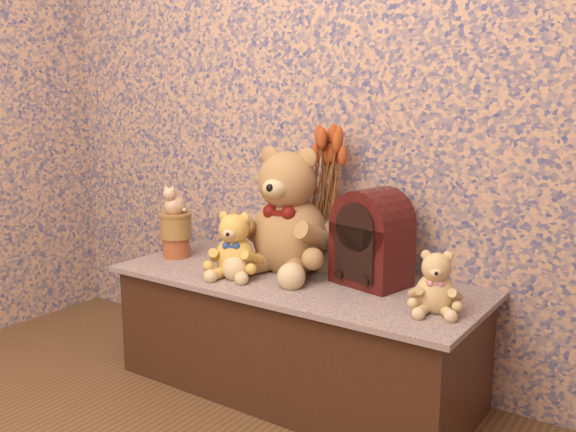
% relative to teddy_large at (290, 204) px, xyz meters
% --- Properties ---
extents(display_shelf, '(1.39, 0.58, 0.44)m').
position_rel_teddy_large_xyz_m(display_shelf, '(0.08, -0.08, -0.47)').
color(display_shelf, '#36456E').
rests_on(display_shelf, ground).
extents(teddy_large, '(0.45, 0.52, 0.51)m').
position_rel_teddy_large_xyz_m(teddy_large, '(0.00, 0.00, 0.00)').
color(teddy_large, olive).
rests_on(teddy_large, display_shelf).
extents(teddy_medium, '(0.28, 0.30, 0.26)m').
position_rel_teddy_large_xyz_m(teddy_medium, '(-0.12, -0.18, -0.12)').
color(teddy_medium, gold).
rests_on(teddy_medium, display_shelf).
extents(teddy_small, '(0.23, 0.24, 0.21)m').
position_rel_teddy_large_xyz_m(teddy_small, '(0.64, -0.13, -0.15)').
color(teddy_small, tan).
rests_on(teddy_small, display_shelf).
extents(cathedral_radio, '(0.28, 0.23, 0.34)m').
position_rel_teddy_large_xyz_m(cathedral_radio, '(0.35, 0.01, -0.08)').
color(cathedral_radio, '#330909').
rests_on(cathedral_radio, display_shelf).
extents(ceramic_vase, '(0.14, 0.14, 0.19)m').
position_rel_teddy_large_xyz_m(ceramic_vase, '(0.12, 0.08, -0.16)').
color(ceramic_vase, tan).
rests_on(ceramic_vase, display_shelf).
extents(dried_stalks, '(0.30, 0.30, 0.45)m').
position_rel_teddy_large_xyz_m(dried_stalks, '(0.12, 0.08, 0.16)').
color(dried_stalks, '#AF441C').
rests_on(dried_stalks, ceramic_vase).
extents(biscuit_tin_lower, '(0.13, 0.13, 0.08)m').
position_rel_teddy_large_xyz_m(biscuit_tin_lower, '(-0.49, -0.11, -0.21)').
color(biscuit_tin_lower, '#B97236').
rests_on(biscuit_tin_lower, display_shelf).
extents(biscuit_tin_upper, '(0.14, 0.14, 0.10)m').
position_rel_teddy_large_xyz_m(biscuit_tin_upper, '(-0.49, -0.11, -0.12)').
color(biscuit_tin_upper, tan).
rests_on(biscuit_tin_upper, biscuit_tin_lower).
extents(cat_figurine, '(0.10, 0.11, 0.13)m').
position_rel_teddy_large_xyz_m(cat_figurine, '(-0.49, -0.11, -0.01)').
color(cat_figurine, silver).
rests_on(cat_figurine, biscuit_tin_upper).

